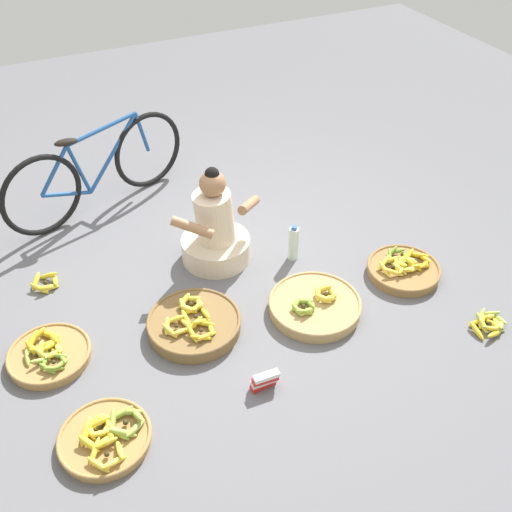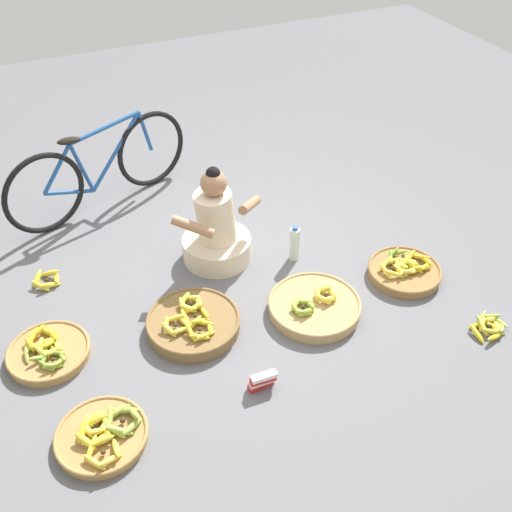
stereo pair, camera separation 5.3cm
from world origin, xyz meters
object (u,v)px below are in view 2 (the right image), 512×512
(banana_basket_back_center, at_px, (404,271))
(water_bottle, at_px, (294,244))
(banana_basket_back_right, at_px, (193,323))
(loose_bananas_front_left, at_px, (47,280))
(banana_basket_near_bicycle, at_px, (102,435))
(banana_basket_front_right, at_px, (48,352))
(banana_basket_front_center, at_px, (314,306))
(loose_bananas_mid_right, at_px, (489,327))
(bicycle_leaning, at_px, (100,169))
(vendor_woman_front, at_px, (216,231))
(packet_carton_stack, at_px, (262,380))

(banana_basket_back_center, xyz_separation_m, water_bottle, (-0.65, 0.52, 0.09))
(banana_basket_back_center, relative_size, water_bottle, 1.80)
(banana_basket_back_right, relative_size, loose_bananas_front_left, 2.69)
(banana_basket_back_center, height_order, banana_basket_near_bicycle, banana_basket_back_center)
(banana_basket_near_bicycle, height_order, banana_basket_front_right, banana_basket_front_right)
(banana_basket_back_right, height_order, water_bottle, water_bottle)
(banana_basket_near_bicycle, xyz_separation_m, water_bottle, (1.70, 0.99, 0.10))
(banana_basket_front_center, bearing_deg, loose_bananas_mid_right, -32.94)
(banana_basket_back_center, relative_size, banana_basket_back_right, 0.86)
(banana_basket_front_right, distance_m, water_bottle, 1.89)
(bicycle_leaning, distance_m, banana_basket_front_center, 2.15)
(vendor_woman_front, distance_m, packet_carton_stack, 1.30)
(banana_basket_back_right, xyz_separation_m, loose_bananas_mid_right, (1.80, -0.82, -0.03))
(bicycle_leaning, xyz_separation_m, banana_basket_front_right, (-0.74, -1.55, -0.31))
(loose_bananas_mid_right, bearing_deg, vendor_woman_front, 133.29)
(loose_bananas_front_left, bearing_deg, vendor_woman_front, -10.47)
(loose_bananas_front_left, xyz_separation_m, water_bottle, (1.77, -0.48, 0.11))
(water_bottle, bearing_deg, banana_basket_back_center, -38.52)
(water_bottle, bearing_deg, bicycle_leaning, 130.99)
(banana_basket_back_center, relative_size, banana_basket_front_right, 1.02)
(packet_carton_stack, bearing_deg, loose_bananas_mid_right, -6.84)
(bicycle_leaning, bearing_deg, water_bottle, -49.01)
(banana_basket_front_center, bearing_deg, vendor_woman_front, 115.55)
(banana_basket_front_center, height_order, banana_basket_back_center, banana_basket_front_center)
(banana_basket_front_center, distance_m, loose_bananas_mid_right, 1.17)
(banana_basket_near_bicycle, height_order, loose_bananas_front_left, banana_basket_near_bicycle)
(loose_bananas_mid_right, bearing_deg, water_bottle, 124.92)
(banana_basket_back_center, bearing_deg, banana_basket_front_right, 173.72)
(banana_basket_back_right, bearing_deg, bicycle_leaning, 96.21)
(water_bottle, xyz_separation_m, packet_carton_stack, (-0.74, -1.02, -0.08))
(vendor_woman_front, relative_size, loose_bananas_front_left, 3.41)
(banana_basket_back_right, distance_m, banana_basket_front_right, 0.93)
(bicycle_leaning, relative_size, packet_carton_stack, 9.14)
(loose_bananas_front_left, height_order, loose_bananas_mid_right, loose_bananas_front_left)
(water_bottle, distance_m, packet_carton_stack, 1.26)
(loose_bananas_mid_right, bearing_deg, banana_basket_front_center, 147.06)
(vendor_woman_front, height_order, loose_bananas_mid_right, vendor_woman_front)
(banana_basket_front_right, bearing_deg, banana_basket_back_center, -6.28)
(bicycle_leaning, height_order, banana_basket_back_center, bicycle_leaning)
(vendor_woman_front, height_order, water_bottle, vendor_woman_front)
(banana_basket_back_center, bearing_deg, banana_basket_near_bicycle, -168.68)
(bicycle_leaning, height_order, banana_basket_near_bicycle, bicycle_leaning)
(banana_basket_near_bicycle, height_order, loose_bananas_mid_right, banana_basket_near_bicycle)
(banana_basket_back_right, bearing_deg, vendor_woman_front, 56.48)
(banana_basket_back_right, distance_m, loose_bananas_mid_right, 1.97)
(banana_basket_front_center, distance_m, loose_bananas_front_left, 1.94)
(bicycle_leaning, bearing_deg, banana_basket_front_right, -115.48)
(vendor_woman_front, bearing_deg, loose_bananas_mid_right, -46.71)
(vendor_woman_front, height_order, loose_bananas_front_left, vendor_woman_front)
(banana_basket_back_right, bearing_deg, banana_basket_back_center, -4.54)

